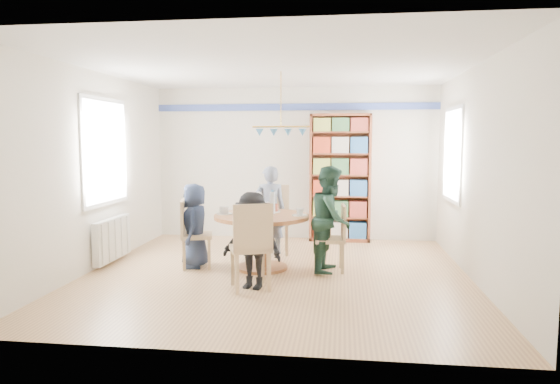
% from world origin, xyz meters
% --- Properties ---
extents(ground, '(5.00, 5.00, 0.00)m').
position_xyz_m(ground, '(0.00, 0.00, 0.00)').
color(ground, tan).
extents(room_shell, '(5.00, 5.00, 5.00)m').
position_xyz_m(room_shell, '(-0.26, 0.87, 1.65)').
color(room_shell, white).
rests_on(room_shell, ground).
extents(radiator, '(0.12, 1.00, 0.60)m').
position_xyz_m(radiator, '(-2.42, 0.30, 0.35)').
color(radiator, silver).
rests_on(radiator, ground).
extents(dining_table, '(1.30, 1.30, 0.75)m').
position_xyz_m(dining_table, '(-0.23, 0.24, 0.56)').
color(dining_table, brown).
rests_on(dining_table, ground).
extents(chair_left, '(0.51, 0.51, 0.94)m').
position_xyz_m(chair_left, '(-1.22, 0.19, 0.52)').
color(chair_left, tan).
rests_on(chair_left, ground).
extents(chair_right, '(0.43, 0.43, 0.90)m').
position_xyz_m(chair_right, '(0.77, 0.26, 0.50)').
color(chair_right, tan).
rests_on(chair_right, ground).
extents(chair_far, '(0.53, 0.53, 1.06)m').
position_xyz_m(chair_far, '(-0.20, 1.29, 0.58)').
color(chair_far, tan).
rests_on(chair_far, ground).
extents(chair_near, '(0.59, 0.59, 1.04)m').
position_xyz_m(chair_near, '(-0.19, -0.77, 0.57)').
color(chair_near, tan).
rests_on(chair_near, ground).
extents(person_left, '(0.47, 0.63, 1.17)m').
position_xyz_m(person_left, '(-1.17, 0.23, 0.58)').
color(person_left, '#1B253C').
rests_on(person_left, ground).
extents(person_right, '(0.62, 0.75, 1.42)m').
position_xyz_m(person_right, '(0.71, 0.24, 0.71)').
color(person_right, '#1A3528').
rests_on(person_right, ground).
extents(person_far, '(0.57, 0.44, 1.37)m').
position_xyz_m(person_far, '(-0.26, 1.18, 0.68)').
color(person_far, gray).
rests_on(person_far, ground).
extents(person_near, '(0.84, 0.62, 1.16)m').
position_xyz_m(person_near, '(-0.20, -0.68, 0.58)').
color(person_near, black).
rests_on(person_near, ground).
extents(bookshelf, '(1.06, 0.32, 2.22)m').
position_xyz_m(bookshelf, '(0.81, 2.34, 1.09)').
color(bookshelf, brown).
rests_on(bookshelf, ground).
extents(tableware, '(1.26, 1.26, 0.33)m').
position_xyz_m(tableware, '(-0.26, 0.27, 0.82)').
color(tableware, white).
rests_on(tableware, dining_table).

